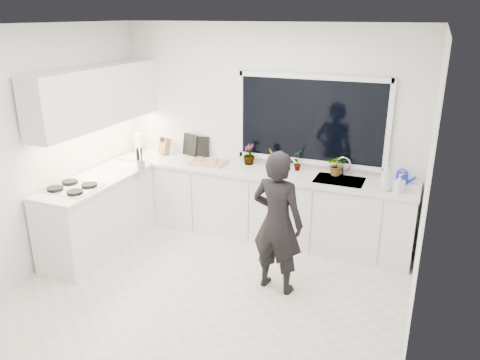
% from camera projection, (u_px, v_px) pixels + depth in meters
% --- Properties ---
extents(floor, '(4.00, 3.50, 0.02)m').
position_uv_depth(floor, '(208.00, 291.00, 5.00)').
color(floor, beige).
rests_on(floor, ground).
extents(wall_back, '(4.00, 0.02, 2.70)m').
position_uv_depth(wall_back, '(266.00, 131.00, 6.07)').
color(wall_back, white).
rests_on(wall_back, ground).
extents(wall_left, '(0.02, 3.50, 2.70)m').
position_uv_depth(wall_left, '(45.00, 149.00, 5.27)').
color(wall_left, white).
rests_on(wall_left, ground).
extents(wall_right, '(0.02, 3.50, 2.70)m').
position_uv_depth(wall_right, '(425.00, 201.00, 3.82)').
color(wall_right, white).
rests_on(wall_right, ground).
extents(ceiling, '(4.00, 3.50, 0.02)m').
position_uv_depth(ceiling, '(201.00, 23.00, 4.09)').
color(ceiling, white).
rests_on(ceiling, wall_back).
extents(window, '(1.80, 0.02, 1.00)m').
position_uv_depth(window, '(311.00, 120.00, 5.76)').
color(window, black).
rests_on(window, wall_back).
extents(base_cabinets_back, '(3.92, 0.58, 0.88)m').
position_uv_depth(base_cabinets_back, '(256.00, 204.00, 6.11)').
color(base_cabinets_back, white).
rests_on(base_cabinets_back, floor).
extents(base_cabinets_left, '(0.58, 1.60, 0.88)m').
position_uv_depth(base_cabinets_left, '(98.00, 216.00, 5.76)').
color(base_cabinets_left, white).
rests_on(base_cabinets_left, floor).
extents(countertop_back, '(3.94, 0.62, 0.04)m').
position_uv_depth(countertop_back, '(257.00, 171.00, 5.95)').
color(countertop_back, silver).
rests_on(countertop_back, base_cabinets_back).
extents(countertop_left, '(0.62, 1.60, 0.04)m').
position_uv_depth(countertop_left, '(94.00, 181.00, 5.60)').
color(countertop_left, silver).
rests_on(countertop_left, base_cabinets_left).
extents(upper_cabinets, '(0.34, 2.10, 0.70)m').
position_uv_depth(upper_cabinets, '(97.00, 96.00, 5.63)').
color(upper_cabinets, white).
rests_on(upper_cabinets, wall_left).
extents(sink, '(0.58, 0.42, 0.14)m').
position_uv_depth(sink, '(339.00, 184.00, 5.59)').
color(sink, silver).
rests_on(sink, countertop_back).
extents(faucet, '(0.03, 0.03, 0.22)m').
position_uv_depth(faucet, '(343.00, 166.00, 5.71)').
color(faucet, silver).
rests_on(faucet, countertop_back).
extents(stovetop, '(0.56, 0.48, 0.03)m').
position_uv_depth(stovetop, '(72.00, 187.00, 5.29)').
color(stovetop, black).
rests_on(stovetop, countertop_left).
extents(person, '(0.61, 0.45, 1.54)m').
position_uv_depth(person, '(277.00, 222.00, 4.80)').
color(person, black).
rests_on(person, floor).
extents(pizza_tray, '(0.50, 0.38, 0.03)m').
position_uv_depth(pizza_tray, '(208.00, 163.00, 6.16)').
color(pizza_tray, silver).
rests_on(pizza_tray, countertop_back).
extents(pizza, '(0.45, 0.34, 0.01)m').
position_uv_depth(pizza, '(208.00, 162.00, 6.15)').
color(pizza, red).
rests_on(pizza, pizza_tray).
extents(watering_can, '(0.16, 0.16, 0.13)m').
position_uv_depth(watering_can, '(402.00, 178.00, 5.44)').
color(watering_can, '#1425BF').
rests_on(watering_can, countertop_back).
extents(paper_towel_roll, '(0.13, 0.13, 0.26)m').
position_uv_depth(paper_towel_roll, '(138.00, 143.00, 6.66)').
color(paper_towel_roll, silver).
rests_on(paper_towel_roll, countertop_back).
extents(knife_block, '(0.15, 0.13, 0.22)m').
position_uv_depth(knife_block, '(165.00, 147.00, 6.55)').
color(knife_block, '#A07B4A').
rests_on(knife_block, countertop_back).
extents(utensil_crock, '(0.17, 0.17, 0.16)m').
position_uv_depth(utensil_crock, '(140.00, 166.00, 5.83)').
color(utensil_crock, silver).
rests_on(utensil_crock, countertop_left).
extents(picture_frame_large, '(0.22, 0.07, 0.28)m').
position_uv_depth(picture_frame_large, '(202.00, 147.00, 6.44)').
color(picture_frame_large, black).
rests_on(picture_frame_large, countertop_back).
extents(picture_frame_small, '(0.24, 0.09, 0.30)m').
position_uv_depth(picture_frame_small, '(190.00, 145.00, 6.50)').
color(picture_frame_small, black).
rests_on(picture_frame_small, countertop_back).
extents(herb_plants, '(1.40, 0.25, 0.28)m').
position_uv_depth(herb_plants, '(299.00, 160.00, 5.86)').
color(herb_plants, '#26662D').
rests_on(herb_plants, countertop_back).
extents(soap_bottles, '(0.28, 0.14, 0.32)m').
position_uv_depth(soap_bottles, '(390.00, 179.00, 5.18)').
color(soap_bottles, '#D8BF66').
rests_on(soap_bottles, countertop_back).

